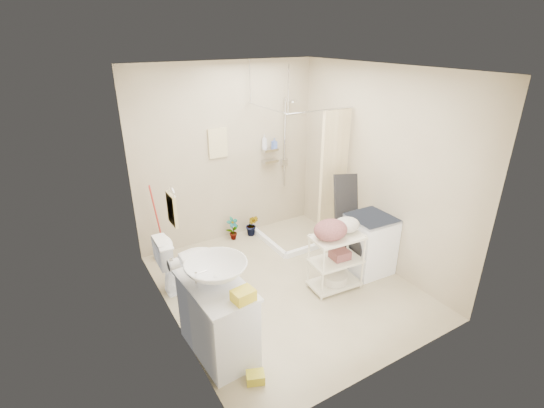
{
  "coord_description": "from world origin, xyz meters",
  "views": [
    {
      "loc": [
        -2.26,
        -3.47,
        2.93
      ],
      "look_at": [
        -0.05,
        0.25,
        1.04
      ],
      "focal_mm": 26.0,
      "sensor_mm": 36.0,
      "label": 1
    }
  ],
  "objects_px": {
    "vanity": "(218,318)",
    "laundry_rack": "(336,257)",
    "toilet": "(188,261)",
    "washing_machine": "(369,244)"
  },
  "relations": [
    {
      "from": "washing_machine",
      "to": "laundry_rack",
      "type": "height_order",
      "value": "laundry_rack"
    },
    {
      "from": "toilet",
      "to": "laundry_rack",
      "type": "relative_size",
      "value": 0.86
    },
    {
      "from": "toilet",
      "to": "laundry_rack",
      "type": "xyz_separation_m",
      "value": [
        1.55,
        -0.94,
        0.06
      ]
    },
    {
      "from": "vanity",
      "to": "laundry_rack",
      "type": "distance_m",
      "value": 1.69
    },
    {
      "from": "vanity",
      "to": "laundry_rack",
      "type": "xyz_separation_m",
      "value": [
        1.67,
        0.25,
        0.04
      ]
    },
    {
      "from": "toilet",
      "to": "washing_machine",
      "type": "xyz_separation_m",
      "value": [
        2.18,
        -0.84,
        0.02
      ]
    },
    {
      "from": "laundry_rack",
      "to": "toilet",
      "type": "bearing_deg",
      "value": 153.41
    },
    {
      "from": "toilet",
      "to": "washing_machine",
      "type": "bearing_deg",
      "value": -109.89
    },
    {
      "from": "toilet",
      "to": "washing_machine",
      "type": "relative_size",
      "value": 0.95
    },
    {
      "from": "vanity",
      "to": "washing_machine",
      "type": "distance_m",
      "value": 2.33
    }
  ]
}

